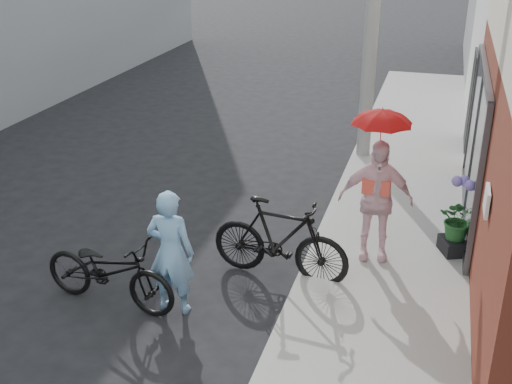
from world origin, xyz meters
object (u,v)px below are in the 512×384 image
at_px(officer, 171,252).
at_px(bike_right, 280,240).
at_px(bike_left, 109,270).
at_px(planter, 456,246).
at_px(kimono_woman, 375,200).

xyz_separation_m(officer, bike_right, (1.13, 1.17, -0.25)).
xyz_separation_m(officer, bike_left, (-0.84, -0.12, -0.34)).
relative_size(officer, planter, 4.02).
height_order(officer, kimono_woman, kimono_woman).
bearing_deg(bike_right, officer, 141.92).
bearing_deg(bike_left, kimono_woman, -50.06).
bearing_deg(kimono_woman, bike_left, -154.91).
distance_m(officer, planter, 4.32).
bearing_deg(officer, bike_left, 6.32).
bearing_deg(kimono_woman, bike_right, -154.99).
bearing_deg(bike_left, bike_right, -50.02).
relative_size(officer, bike_right, 0.85).
relative_size(bike_right, kimono_woman, 1.11).
height_order(officer, planter, officer).
bearing_deg(planter, kimono_woman, -158.93).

